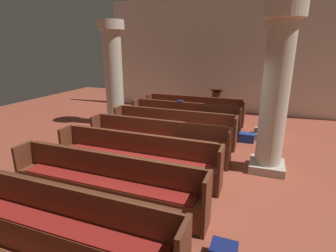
# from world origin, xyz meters

# --- Properties ---
(ground_plane) EXTENTS (19.20, 19.20, 0.00)m
(ground_plane) POSITION_xyz_m (0.00, 0.00, 0.00)
(ground_plane) COLOR #9E4733
(back_wall) EXTENTS (10.00, 0.16, 4.50)m
(back_wall) POSITION_xyz_m (0.00, 6.08, 2.25)
(back_wall) COLOR silver
(back_wall) RESTS_ON ground
(pew_row_0) EXTENTS (3.53, 0.47, 0.90)m
(pew_row_0) POSITION_xyz_m (-0.69, 4.03, 0.48)
(pew_row_0) COLOR brown
(pew_row_0) RESTS_ON ground
(pew_row_1) EXTENTS (3.53, 0.46, 0.90)m
(pew_row_1) POSITION_xyz_m (-0.69, 2.90, 0.48)
(pew_row_1) COLOR brown
(pew_row_1) RESTS_ON ground
(pew_row_2) EXTENTS (3.53, 0.47, 0.90)m
(pew_row_2) POSITION_xyz_m (-0.69, 1.78, 0.48)
(pew_row_2) COLOR brown
(pew_row_2) RESTS_ON ground
(pew_row_3) EXTENTS (3.53, 0.46, 0.90)m
(pew_row_3) POSITION_xyz_m (-0.69, 0.65, 0.48)
(pew_row_3) COLOR brown
(pew_row_3) RESTS_ON ground
(pew_row_4) EXTENTS (3.53, 0.46, 0.90)m
(pew_row_4) POSITION_xyz_m (-0.69, -0.48, 0.48)
(pew_row_4) COLOR brown
(pew_row_4) RESTS_ON ground
(pew_row_5) EXTENTS (3.53, 0.47, 0.90)m
(pew_row_5) POSITION_xyz_m (-0.69, -1.60, 0.48)
(pew_row_5) COLOR brown
(pew_row_5) RESTS_ON ground
(pew_row_6) EXTENTS (3.53, 0.46, 0.90)m
(pew_row_6) POSITION_xyz_m (-0.69, -2.73, 0.48)
(pew_row_6) COLOR brown
(pew_row_6) RESTS_ON ground
(pillar_aisle_side) EXTENTS (0.86, 0.86, 3.43)m
(pillar_aisle_side) POSITION_xyz_m (1.86, 3.14, 1.79)
(pillar_aisle_side) COLOR #B6AD9A
(pillar_aisle_side) RESTS_ON ground
(pillar_far_side) EXTENTS (0.86, 0.86, 3.43)m
(pillar_far_side) POSITION_xyz_m (-3.19, 2.82, 1.79)
(pillar_far_side) COLOR #B6AD9A
(pillar_far_side) RESTS_ON ground
(pillar_aisle_rear) EXTENTS (0.79, 0.79, 3.43)m
(pillar_aisle_rear) POSITION_xyz_m (1.86, 0.82, 1.79)
(pillar_aisle_rear) COLOR #B6AD9A
(pillar_aisle_rear) RESTS_ON ground
(lectern) EXTENTS (0.48, 0.45, 1.08)m
(lectern) POSITION_xyz_m (-0.10, 5.11, 0.45)
(lectern) COLOR #562B1A
(lectern) RESTS_ON ground
(hymn_book) EXTENTS (0.15, 0.18, 0.04)m
(hymn_book) POSITION_xyz_m (-0.91, 3.10, 0.92)
(hymn_book) COLOR navy
(hymn_book) RESTS_ON pew_row_1
(kneeler_box_blue) EXTENTS (0.42, 0.26, 0.25)m
(kneeler_box_blue) POSITION_xyz_m (1.29, 2.50, 0.12)
(kneeler_box_blue) COLOR navy
(kneeler_box_blue) RESTS_ON ground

